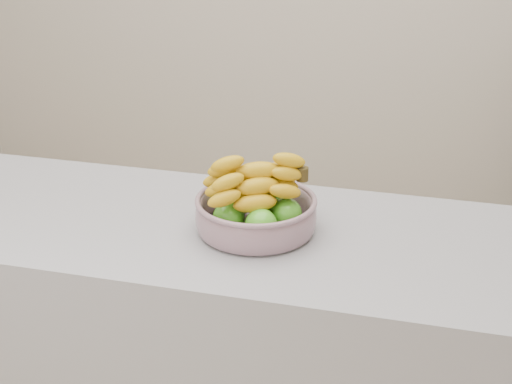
# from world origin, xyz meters

# --- Properties ---
(counter) EXTENTS (2.00, 0.60, 0.90)m
(counter) POSITION_xyz_m (0.00, -0.23, 0.45)
(counter) COLOR #9C9BA3
(counter) RESTS_ON ground
(fruit_bowl) EXTENTS (0.29, 0.29, 0.18)m
(fruit_bowl) POSITION_xyz_m (0.26, -0.23, 0.96)
(fruit_bowl) COLOR #8B9BA7
(fruit_bowl) RESTS_ON counter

